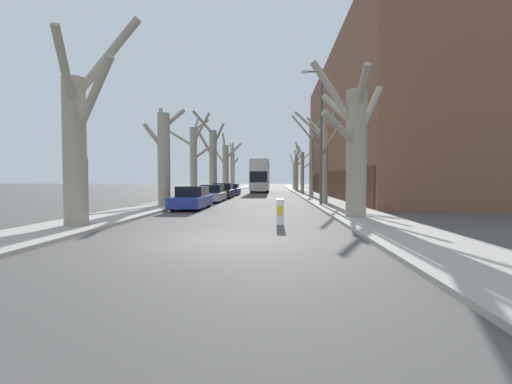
{
  "coord_description": "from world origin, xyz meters",
  "views": [
    {
      "loc": [
        1.66,
        -9.59,
        1.72
      ],
      "look_at": [
        -0.66,
        33.83,
        0.2
      ],
      "focal_mm": 24.0,
      "sensor_mm": 36.0,
      "label": 1
    }
  ],
  "objects_px": {
    "street_tree_left_5": "(233,167)",
    "street_tree_right_0": "(354,144)",
    "street_tree_left_0": "(78,140)",
    "street_tree_left_1": "(164,156)",
    "parked_car_1": "(212,194)",
    "street_tree_right_4": "(297,171)",
    "street_tree_left_4": "(226,166)",
    "parked_car_0": "(192,198)",
    "street_tree_right_3": "(303,171)",
    "parked_car_3": "(231,190)",
    "street_tree_right_1": "(324,154)",
    "parked_car_2": "(223,191)",
    "street_tree_left_2": "(194,158)",
    "traffic_bollard": "(280,212)",
    "street_tree_left_3": "(212,159)",
    "lamp_post": "(320,131)",
    "street_tree_right_5": "(295,173)",
    "double_decker_bus": "(260,174)",
    "street_tree_right_2": "(312,155)"
  },
  "relations": [
    {
      "from": "street_tree_left_3",
      "to": "lamp_post",
      "type": "bearing_deg",
      "value": -58.78
    },
    {
      "from": "street_tree_right_3",
      "to": "parked_car_3",
      "type": "height_order",
      "value": "street_tree_right_3"
    },
    {
      "from": "street_tree_left_3",
      "to": "street_tree_right_4",
      "type": "distance_m",
      "value": 17.84
    },
    {
      "from": "street_tree_left_3",
      "to": "street_tree_right_3",
      "type": "distance_m",
      "value": 11.59
    },
    {
      "from": "street_tree_left_3",
      "to": "traffic_bollard",
      "type": "bearing_deg",
      "value": -74.17
    },
    {
      "from": "parked_car_0",
      "to": "parked_car_3",
      "type": "distance_m",
      "value": 18.48
    },
    {
      "from": "street_tree_right_2",
      "to": "traffic_bollard",
      "type": "distance_m",
      "value": 21.16
    },
    {
      "from": "street_tree_left_0",
      "to": "street_tree_right_4",
      "type": "relative_size",
      "value": 1.1
    },
    {
      "from": "street_tree_right_5",
      "to": "street_tree_right_3",
      "type": "bearing_deg",
      "value": -90.56
    },
    {
      "from": "street_tree_left_0",
      "to": "parked_car_3",
      "type": "relative_size",
      "value": 1.8
    },
    {
      "from": "street_tree_right_2",
      "to": "street_tree_left_5",
      "type": "bearing_deg",
      "value": 114.29
    },
    {
      "from": "lamp_post",
      "to": "street_tree_right_0",
      "type": "bearing_deg",
      "value": -85.66
    },
    {
      "from": "street_tree_left_3",
      "to": "street_tree_right_5",
      "type": "height_order",
      "value": "street_tree_left_3"
    },
    {
      "from": "street_tree_left_4",
      "to": "parked_car_2",
      "type": "height_order",
      "value": "street_tree_left_4"
    },
    {
      "from": "street_tree_left_1",
      "to": "street_tree_right_1",
      "type": "relative_size",
      "value": 0.93
    },
    {
      "from": "street_tree_left_5",
      "to": "street_tree_right_0",
      "type": "distance_m",
      "value": 43.5
    },
    {
      "from": "parked_car_0",
      "to": "traffic_bollard",
      "type": "xyz_separation_m",
      "value": [
        5.1,
        -6.77,
        -0.14
      ]
    },
    {
      "from": "street_tree_left_4",
      "to": "street_tree_right_2",
      "type": "bearing_deg",
      "value": -53.87
    },
    {
      "from": "street_tree_left_4",
      "to": "parked_car_0",
      "type": "distance_m",
      "value": 28.45
    },
    {
      "from": "street_tree_right_1",
      "to": "parked_car_1",
      "type": "height_order",
      "value": "street_tree_right_1"
    },
    {
      "from": "street_tree_left_0",
      "to": "street_tree_right_3",
      "type": "bearing_deg",
      "value": 71.77
    },
    {
      "from": "parked_car_2",
      "to": "parked_car_3",
      "type": "xyz_separation_m",
      "value": [
        0.0,
        6.18,
        -0.05
      ]
    },
    {
      "from": "street_tree_left_4",
      "to": "double_decker_bus",
      "type": "distance_m",
      "value": 5.1
    },
    {
      "from": "street_tree_left_2",
      "to": "parked_car_0",
      "type": "relative_size",
      "value": 1.72
    },
    {
      "from": "parked_car_1",
      "to": "parked_car_3",
      "type": "distance_m",
      "value": 11.93
    },
    {
      "from": "street_tree_left_2",
      "to": "lamp_post",
      "type": "relative_size",
      "value": 0.85
    },
    {
      "from": "street_tree_right_5",
      "to": "parked_car_1",
      "type": "bearing_deg",
      "value": -103.61
    },
    {
      "from": "street_tree_left_1",
      "to": "parked_car_1",
      "type": "height_order",
      "value": "street_tree_left_1"
    },
    {
      "from": "street_tree_left_2",
      "to": "street_tree_right_1",
      "type": "xyz_separation_m",
      "value": [
        10.52,
        -5.09,
        -0.1
      ]
    },
    {
      "from": "street_tree_right_1",
      "to": "street_tree_left_1",
      "type": "bearing_deg",
      "value": -161.42
    },
    {
      "from": "street_tree_left_2",
      "to": "traffic_bollard",
      "type": "relative_size",
      "value": 7.67
    },
    {
      "from": "street_tree_left_1",
      "to": "street_tree_right_4",
      "type": "bearing_deg",
      "value": 72.16
    },
    {
      "from": "parked_car_2",
      "to": "lamp_post",
      "type": "distance_m",
      "value": 13.22
    },
    {
      "from": "street_tree_left_5",
      "to": "street_tree_right_3",
      "type": "bearing_deg",
      "value": -52.9
    },
    {
      "from": "street_tree_right_4",
      "to": "parked_car_1",
      "type": "distance_m",
      "value": 28.29
    },
    {
      "from": "street_tree_right_0",
      "to": "street_tree_right_1",
      "type": "height_order",
      "value": "street_tree_right_1"
    },
    {
      "from": "parked_car_2",
      "to": "street_tree_right_4",
      "type": "bearing_deg",
      "value": 68.33
    },
    {
      "from": "street_tree_right_1",
      "to": "street_tree_left_0",
      "type": "bearing_deg",
      "value": -128.9
    },
    {
      "from": "street_tree_left_0",
      "to": "parked_car_0",
      "type": "distance_m",
      "value": 8.91
    },
    {
      "from": "street_tree_left_1",
      "to": "street_tree_right_3",
      "type": "relative_size",
      "value": 1.0
    },
    {
      "from": "parked_car_1",
      "to": "street_tree_left_1",
      "type": "bearing_deg",
      "value": -110.27
    },
    {
      "from": "street_tree_right_1",
      "to": "parked_car_0",
      "type": "relative_size",
      "value": 1.6
    },
    {
      "from": "street_tree_left_5",
      "to": "traffic_bollard",
      "type": "distance_m",
      "value": 44.92
    },
    {
      "from": "street_tree_left_0",
      "to": "street_tree_right_0",
      "type": "xyz_separation_m",
      "value": [
        10.4,
        3.55,
        0.18
      ]
    },
    {
      "from": "street_tree_right_1",
      "to": "parked_car_0",
      "type": "distance_m",
      "value": 9.98
    },
    {
      "from": "street_tree_left_5",
      "to": "street_tree_right_3",
      "type": "xyz_separation_m",
      "value": [
        10.58,
        -13.99,
        -0.94
      ]
    },
    {
      "from": "street_tree_right_2",
      "to": "street_tree_left_2",
      "type": "bearing_deg",
      "value": -158.9
    },
    {
      "from": "street_tree_right_0",
      "to": "street_tree_right_1",
      "type": "xyz_separation_m",
      "value": [
        -0.0,
        9.34,
        0.24
      ]
    },
    {
      "from": "street_tree_left_4",
      "to": "street_tree_right_3",
      "type": "relative_size",
      "value": 1.3
    },
    {
      "from": "lamp_post",
      "to": "street_tree_left_4",
      "type": "bearing_deg",
      "value": 110.93
    }
  ]
}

